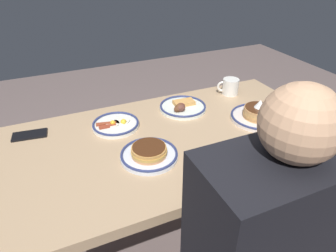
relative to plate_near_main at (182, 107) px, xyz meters
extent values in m
plane|color=#6C5B58|center=(0.14, 0.21, -0.74)|extent=(6.00, 6.00, 0.00)
cube|color=tan|center=(0.14, 0.21, -0.04)|extent=(1.46, 0.78, 0.04)
cylinder|color=#9D7F5E|center=(-0.50, -0.09, -0.40)|extent=(0.07, 0.07, 0.68)
cylinder|color=#9D7F5E|center=(0.78, -0.09, -0.40)|extent=(0.07, 0.07, 0.68)
cylinder|color=#9D7F5E|center=(-0.50, 0.50, -0.40)|extent=(0.07, 0.07, 0.68)
cylinder|color=white|center=(0.00, 0.00, -0.01)|extent=(0.24, 0.24, 0.01)
torus|color=navy|center=(0.00, 0.00, 0.00)|extent=(0.23, 0.23, 0.01)
cube|color=#D89A50|center=(-0.02, -0.03, 0.01)|extent=(0.11, 0.07, 0.02)
ellipsoid|color=brown|center=(0.03, 0.03, 0.02)|extent=(0.05, 0.04, 0.04)
ellipsoid|color=brown|center=(0.04, 0.02, 0.01)|extent=(0.03, 0.03, 0.03)
ellipsoid|color=brown|center=(0.05, 0.04, 0.01)|extent=(0.04, 0.03, 0.03)
ellipsoid|color=brown|center=(0.02, 0.02, 0.02)|extent=(0.05, 0.04, 0.04)
ellipsoid|color=brown|center=(0.03, 0.04, 0.02)|extent=(0.05, 0.04, 0.04)
cylinder|color=white|center=(0.35, 0.03, -0.01)|extent=(0.21, 0.21, 0.01)
torus|color=navy|center=(0.35, 0.03, 0.00)|extent=(0.21, 0.21, 0.01)
cylinder|color=white|center=(0.32, 0.02, 0.00)|extent=(0.07, 0.07, 0.01)
sphere|color=yellow|center=(0.32, 0.04, 0.01)|extent=(0.03, 0.03, 0.03)
cylinder|color=white|center=(0.37, 0.03, 0.00)|extent=(0.06, 0.06, 0.01)
sphere|color=yellow|center=(0.37, 0.03, 0.01)|extent=(0.02, 0.02, 0.02)
cube|color=#9E4227|center=(0.39, 0.01, 0.00)|extent=(0.09, 0.04, 0.01)
cube|color=#9B3A24|center=(0.39, 0.04, 0.00)|extent=(0.08, 0.02, 0.01)
cylinder|color=silver|center=(-0.28, 0.24, -0.01)|extent=(0.26, 0.26, 0.01)
torus|color=navy|center=(-0.28, 0.24, 0.00)|extent=(0.26, 0.26, 0.01)
cylinder|color=tan|center=(-0.28, 0.24, 0.00)|extent=(0.14, 0.14, 0.01)
cylinder|color=tan|center=(-0.28, 0.24, 0.02)|extent=(0.15, 0.15, 0.01)
cylinder|color=tan|center=(-0.28, 0.24, 0.03)|extent=(0.14, 0.14, 0.01)
cylinder|color=tan|center=(-0.28, 0.24, 0.04)|extent=(0.14, 0.14, 0.01)
cylinder|color=#4C2814|center=(-0.28, 0.24, 0.05)|extent=(0.13, 0.13, 0.00)
cone|color=white|center=(-0.28, 0.24, 0.07)|extent=(0.05, 0.05, 0.04)
cylinder|color=silver|center=(0.30, 0.31, -0.01)|extent=(0.23, 0.23, 0.01)
torus|color=navy|center=(0.30, 0.31, 0.00)|extent=(0.23, 0.23, 0.01)
cylinder|color=tan|center=(0.30, 0.31, 0.00)|extent=(0.14, 0.14, 0.01)
cylinder|color=gold|center=(0.30, 0.31, 0.02)|extent=(0.14, 0.14, 0.01)
cylinder|color=#D09249|center=(0.30, 0.31, 0.03)|extent=(0.14, 0.14, 0.01)
cylinder|color=#4C2814|center=(0.30, 0.31, 0.04)|extent=(0.13, 0.13, 0.00)
cylinder|color=white|center=(-0.33, -0.06, 0.03)|extent=(0.09, 0.09, 0.09)
torus|color=white|center=(-0.29, -0.08, 0.03)|extent=(0.06, 0.04, 0.06)
cylinder|color=brown|center=(-0.33, -0.06, 0.06)|extent=(0.08, 0.08, 0.01)
cube|color=black|center=(0.72, -0.05, -0.01)|extent=(0.15, 0.09, 0.01)
cube|color=silver|center=(-0.43, 0.50, -0.01)|extent=(0.18, 0.09, 0.01)
cube|color=silver|center=(-0.36, 0.46, -0.01)|extent=(0.03, 0.01, 0.00)
cube|color=silver|center=(-0.36, 0.46, -0.01)|extent=(0.03, 0.01, 0.00)
cube|color=silver|center=(-0.35, 0.47, -0.01)|extent=(0.03, 0.01, 0.00)
cube|color=silver|center=(-0.35, 0.48, -0.01)|extent=(0.03, 0.01, 0.00)
cube|color=black|center=(0.14, 0.82, 0.00)|extent=(0.43, 0.22, 0.61)
sphere|color=#DDA77D|center=(0.14, 0.82, 0.38)|extent=(0.18, 0.18, 0.18)
cylinder|color=tan|center=(0.14, 0.64, 0.02)|extent=(0.09, 0.09, 0.26)
camera|label=1|loc=(0.61, 1.21, 0.70)|focal=32.17mm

